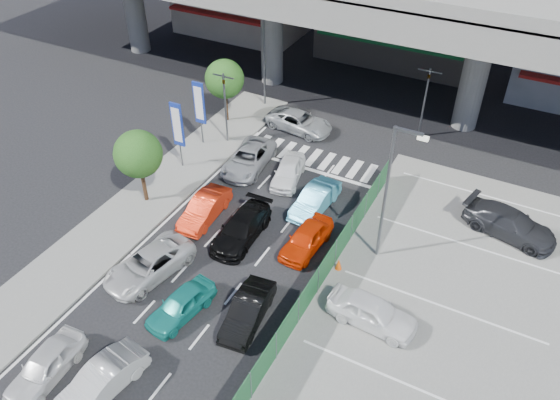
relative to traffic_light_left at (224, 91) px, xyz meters
The scene contains 27 objects.
ground 14.07m from the traffic_light_left, 62.68° to the right, with size 120.00×120.00×0.00m, color black.
parking_lot 20.28m from the traffic_light_left, 30.17° to the right, with size 12.00×28.00×0.06m, color slate.
sidewalk_left 8.93m from the traffic_light_left, 95.71° to the right, with size 4.00×30.00×0.12m, color slate.
fence_run 16.20m from the traffic_light_left, 43.73° to the right, with size 0.16×22.00×1.80m, color #1C532B, non-canonical shape.
traffic_light_left is the anchor object (origin of this frame).
traffic_light_right 13.63m from the traffic_light_left, 30.89° to the left, with size 1.60×1.24×5.20m.
street_lamp_right 14.68m from the traffic_light_left, 24.16° to the right, with size 1.65×0.22×8.00m.
street_lamp_left 6.06m from the traffic_light_left, 91.20° to the left, with size 1.65×0.22×8.00m.
signboard_near 4.22m from the traffic_light_left, 104.02° to the right, with size 0.80×0.14×4.70m.
signboard_far 1.93m from the traffic_light_left, 144.30° to the right, with size 0.80×0.14×4.70m.
tree_near 8.06m from the traffic_light_left, 95.71° to the right, with size 2.80×2.80×4.80m.
tree_far 3.02m from the traffic_light_left, 122.62° to the left, with size 2.80×2.80×4.80m.
van_white_back_left 20.21m from the traffic_light_left, 80.82° to the right, with size 1.60×3.97×1.35m, color silver.
hatch_white_back_mid 20.29m from the traffic_light_left, 73.13° to the right, with size 1.46×4.19×1.38m, color beige.
sedan_white_mid_left 13.61m from the traffic_light_left, 75.65° to the right, with size 2.29×4.97×1.38m, color silver.
taxi_teal_mid 15.88m from the traffic_light_left, 66.13° to the right, with size 1.53×3.79×1.29m, color teal.
hatch_black_mid_right 16.39m from the traffic_light_left, 54.58° to the right, with size 1.41×4.04×1.33m, color black.
taxi_orange_left 8.97m from the traffic_light_left, 66.99° to the right, with size 1.46×4.19×1.38m, color red.
sedan_black_mid 10.69m from the traffic_light_left, 53.57° to the right, with size 1.93×4.76×1.38m, color black.
taxi_orange_right 12.46m from the traffic_light_left, 37.14° to the right, with size 1.62×4.02×1.37m, color red.
wagon_silver_front_left 4.81m from the traffic_light_left, 34.96° to the right, with size 2.29×4.97×1.38m, color #999CA0.
sedan_white_front_mid 7.01m from the traffic_light_left, 19.66° to the right, with size 1.60×3.98×1.35m, color white.
kei_truck_front_right 10.00m from the traffic_light_left, 24.78° to the right, with size 1.46×4.19×1.38m, color #55C1E9.
crossing_wagon_silver 6.28m from the traffic_light_left, 45.51° to the left, with size 2.24×4.87×1.35m, color #A7ACB0.
parked_sedan_white 18.23m from the traffic_light_left, 35.96° to the right, with size 1.72×4.29×1.46m, color white.
parked_sedan_dgrey 19.43m from the traffic_light_left, ahead, with size 2.09×5.15×1.49m, color #2B2C31.
traffic_cone 14.68m from the traffic_light_left, 34.10° to the right, with size 0.35×0.35×0.68m, color #F4550D.
Camera 1 is at (12.28, -15.35, 20.58)m, focal length 35.00 mm.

